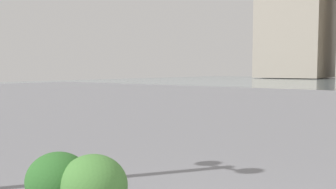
{
  "coord_description": "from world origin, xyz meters",
  "views": [
    {
      "loc": [
        -0.79,
        1.42,
        1.48
      ],
      "look_at": [
        6.43,
        -8.17,
        0.64
      ],
      "focal_mm": 37.54,
      "sensor_mm": 36.0,
      "label": 1
    }
  ],
  "objects": [
    {
      "name": "shrub_round",
      "position": [
        2.34,
        -0.8,
        0.31
      ],
      "size": [
        0.72,
        0.65,
        0.61
      ],
      "color": "#2D6628",
      "rests_on": "ground"
    },
    {
      "name": "shrub_low",
      "position": [
        1.92,
        -0.92,
        0.31
      ],
      "size": [
        0.73,
        0.66,
        0.62
      ],
      "color": "#477F38",
      "rests_on": "ground"
    }
  ]
}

